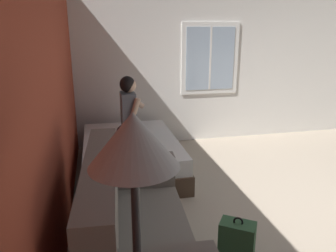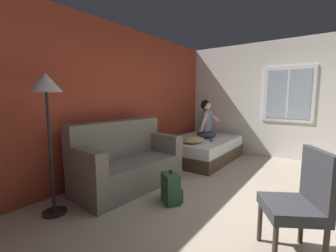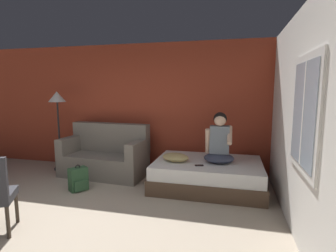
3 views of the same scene
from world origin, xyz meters
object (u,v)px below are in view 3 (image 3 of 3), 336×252
object	(u,v)px
person_seated	(219,142)
backpack	(79,180)
couch	(106,156)
cell_phone	(199,165)
throw_pillow	(176,157)
floor_lamp	(57,104)
bed	(208,174)

from	to	relation	value
person_seated	backpack	world-z (taller)	person_seated
couch	cell_phone	bearing A→B (deg)	-15.11
throw_pillow	floor_lamp	distance (m)	2.86
throw_pillow	cell_phone	xyz separation A→B (m)	(0.44, -0.18, -0.07)
person_seated	backpack	xyz separation A→B (m)	(-2.35, -0.66, -0.64)
bed	cell_phone	size ratio (longest dim) A/B	13.29
backpack	throw_pillow	world-z (taller)	throw_pillow
bed	floor_lamp	size ratio (longest dim) A/B	1.13
bed	floor_lamp	world-z (taller)	floor_lamp
bed	floor_lamp	distance (m)	3.47
couch	backpack	world-z (taller)	couch
couch	throw_pillow	xyz separation A→B (m)	(1.55, -0.36, 0.16)
backpack	floor_lamp	distance (m)	1.92
person_seated	cell_phone	world-z (taller)	person_seated
backpack	throw_pillow	distance (m)	1.73
cell_phone	floor_lamp	world-z (taller)	floor_lamp
couch	throw_pillow	distance (m)	1.59
bed	throw_pillow	size ratio (longest dim) A/B	3.99
bed	person_seated	distance (m)	0.63
person_seated	throw_pillow	world-z (taller)	person_seated
person_seated	cell_phone	bearing A→B (deg)	-137.02
throw_pillow	floor_lamp	xyz separation A→B (m)	(-2.68, 0.44, 0.88)
cell_phone	floor_lamp	size ratio (longest dim) A/B	0.08
throw_pillow	bed	bearing A→B (deg)	13.17
person_seated	throw_pillow	distance (m)	0.81
bed	person_seated	size ratio (longest dim) A/B	2.19
throw_pillow	floor_lamp	bearing A→B (deg)	170.70
backpack	couch	bearing A→B (deg)	86.62
bed	throw_pillow	xyz separation A→B (m)	(-0.56, -0.13, 0.31)
person_seated	cell_phone	xyz separation A→B (m)	(-0.31, -0.29, -0.35)
couch	floor_lamp	size ratio (longest dim) A/B	1.03
backpack	floor_lamp	xyz separation A→B (m)	(-1.08, 0.99, 1.24)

